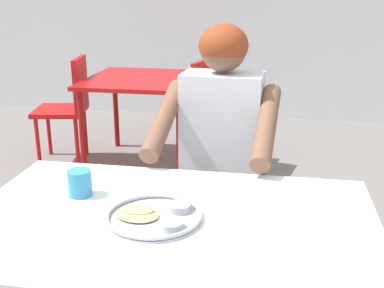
# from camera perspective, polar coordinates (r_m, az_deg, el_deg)

# --- Properties ---
(table_foreground) EXTENTS (1.22, 0.78, 0.74)m
(table_foreground) POSITION_cam_1_polar(r_m,az_deg,el_deg) (1.47, -2.69, -11.38)
(table_foreground) COLOR white
(table_foreground) RESTS_ON ground
(thali_tray) EXTENTS (0.28, 0.28, 0.03)m
(thali_tray) POSITION_cam_1_polar(r_m,az_deg,el_deg) (1.42, -4.42, -8.50)
(thali_tray) COLOR #B7BABF
(thali_tray) RESTS_ON table_foreground
(drinking_cup) EXTENTS (0.08, 0.08, 0.09)m
(drinking_cup) POSITION_cam_1_polar(r_m,az_deg,el_deg) (1.60, -13.19, -4.44)
(drinking_cup) COLOR #338CBF
(drinking_cup) RESTS_ON table_foreground
(chair_foreground) EXTENTS (0.42, 0.43, 0.82)m
(chair_foreground) POSITION_cam_1_polar(r_m,az_deg,el_deg) (2.31, 3.89, -4.65)
(chair_foreground) COLOR #3F3F44
(chair_foreground) RESTS_ON ground
(diner_foreground) EXTENTS (0.51, 0.57, 1.24)m
(diner_foreground) POSITION_cam_1_polar(r_m,az_deg,el_deg) (2.02, 3.09, -0.38)
(diner_foreground) COLOR #2C2C2C
(diner_foreground) RESTS_ON ground
(table_background_red) EXTENTS (0.85, 0.89, 0.71)m
(table_background_red) POSITION_cam_1_polar(r_m,az_deg,el_deg) (3.78, -5.85, 6.63)
(table_background_red) COLOR #B71414
(table_background_red) RESTS_ON ground
(chair_red_left) EXTENTS (0.45, 0.45, 0.85)m
(chair_red_left) POSITION_cam_1_polar(r_m,az_deg,el_deg) (3.98, -14.40, 4.78)
(chair_red_left) COLOR red
(chair_red_left) RESTS_ON ground
(chair_red_right) EXTENTS (0.52, 0.50, 0.85)m
(chair_red_right) POSITION_cam_1_polar(r_m,az_deg,el_deg) (3.69, 3.06, 4.45)
(chair_red_right) COLOR red
(chair_red_right) RESTS_ON ground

